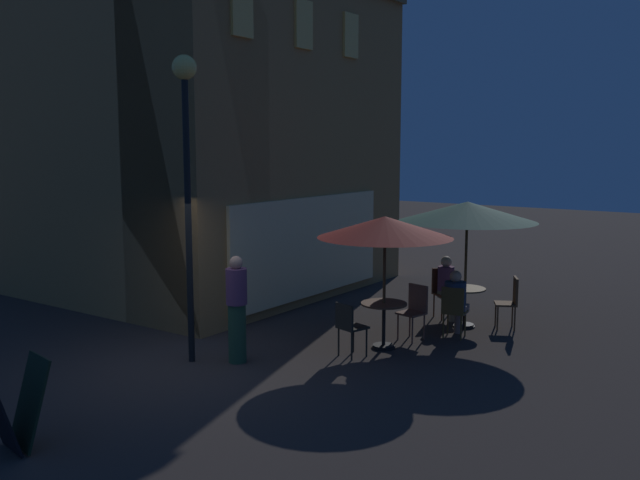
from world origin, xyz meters
TOP-DOWN VIEW (x-y plane):
  - ground_plane at (0.00, 0.00)m, footprint 60.00×60.00m
  - cafe_building at (3.57, 3.31)m, footprint 7.22×7.81m
  - street_lamp_near_corner at (0.34, 0.08)m, footprint 0.37×0.37m
  - menu_sandwich_board at (-3.08, -0.64)m, footprint 0.77×0.67m
  - cafe_table_0 at (2.69, -2.04)m, footprint 0.77×0.77m
  - cafe_table_1 at (4.73, -2.60)m, footprint 0.76×0.76m
  - patio_umbrella_0 at (2.69, -2.04)m, footprint 2.24×2.24m
  - patio_umbrella_1 at (4.73, -2.60)m, footprint 2.53×2.53m
  - cafe_chair_0 at (1.94, -1.83)m, footprint 0.49×0.49m
  - cafe_chair_1 at (3.48, -2.21)m, footprint 0.48×0.48m
  - cafe_chair_2 at (5.12, -3.34)m, footprint 0.52×0.52m
  - cafe_chair_3 at (5.22, -1.94)m, footprint 0.56×0.56m
  - cafe_chair_4 at (3.89, -2.75)m, footprint 0.46×0.46m
  - patron_seated_0 at (5.13, -2.06)m, footprint 0.48×0.51m
  - patron_seated_1 at (4.03, -2.73)m, footprint 0.55×0.44m
  - patron_standing_2 at (0.72, -0.53)m, footprint 0.33×0.33m

SIDE VIEW (x-z plane):
  - ground_plane at x=0.00m, z-range 0.00..0.00m
  - menu_sandwich_board at x=-3.08m, z-range 0.02..1.03m
  - cafe_chair_0 at x=1.94m, z-range 0.10..0.99m
  - cafe_table_1 at x=4.73m, z-range 0.18..0.93m
  - cafe_chair_4 at x=3.89m, z-range 0.09..1.02m
  - cafe_chair_2 at x=5.12m, z-range 0.09..1.06m
  - cafe_chair_1 at x=3.48m, z-range 0.10..1.06m
  - cafe_table_0 at x=2.69m, z-range 0.19..0.97m
  - cafe_chair_3 at x=5.22m, z-range 0.09..1.07m
  - patron_seated_1 at x=4.03m, z-range 0.09..1.29m
  - patron_seated_0 at x=5.13m, z-range 0.08..1.31m
  - patron_standing_2 at x=0.72m, z-range 0.01..1.70m
  - patio_umbrella_0 at x=2.69m, z-range 0.93..3.15m
  - patio_umbrella_1 at x=4.73m, z-range 0.98..3.34m
  - street_lamp_near_corner at x=0.34m, z-range 1.11..5.82m
  - cafe_building at x=3.57m, z-range -0.01..7.84m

